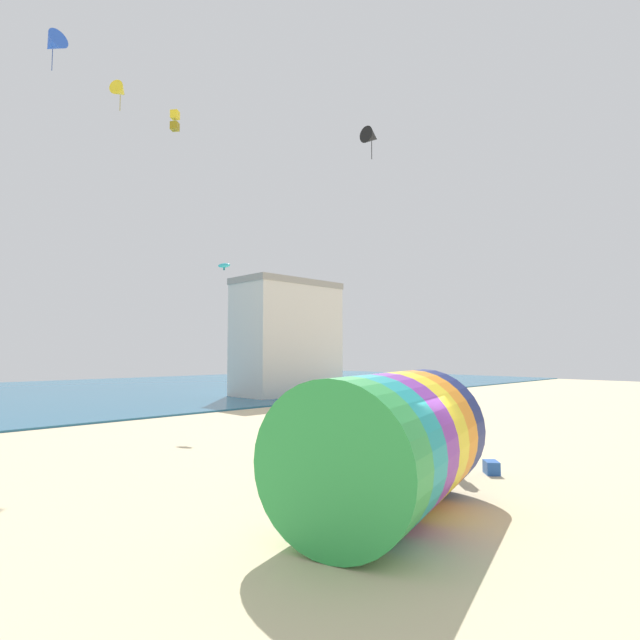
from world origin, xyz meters
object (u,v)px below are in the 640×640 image
(kite_yellow_box, at_px, (175,121))
(bystander_near_water, at_px, (296,429))
(kite_black_delta, at_px, (372,137))
(giant_inflatable_tube, at_px, (388,444))
(kite_cyan_parafoil, at_px, (224,265))
(kite_yellow_delta, at_px, (120,91))
(cooler_box, at_px, (491,467))
(kite_blue_delta, at_px, (53,44))
(kite_handler, at_px, (456,443))

(kite_yellow_box, distance_m, bystander_near_water, 16.59)
(kite_yellow_box, bearing_deg, kite_black_delta, -52.73)
(bystander_near_water, bearing_deg, giant_inflatable_tube, -115.69)
(kite_cyan_parafoil, distance_m, kite_yellow_delta, 9.72)
(giant_inflatable_tube, bearing_deg, kite_yellow_delta, 86.03)
(cooler_box, bearing_deg, kite_yellow_delta, 102.76)
(kite_black_delta, relative_size, kite_blue_delta, 0.80)
(kite_yellow_box, bearing_deg, giant_inflatable_tube, -101.68)
(giant_inflatable_tube, distance_m, kite_blue_delta, 23.48)
(kite_handler, bearing_deg, bystander_near_water, 101.47)
(kite_handler, height_order, kite_blue_delta, kite_blue_delta)
(kite_cyan_parafoil, distance_m, kite_blue_delta, 12.36)
(kite_cyan_parafoil, height_order, bystander_near_water, kite_cyan_parafoil)
(kite_black_delta, distance_m, kite_blue_delta, 14.95)
(giant_inflatable_tube, relative_size, kite_yellow_box, 5.80)
(bystander_near_water, xyz_separation_m, cooler_box, (2.01, -5.95, -0.64))
(kite_handler, distance_m, kite_yellow_delta, 22.42)
(giant_inflatable_tube, distance_m, kite_yellow_box, 20.43)
(kite_black_delta, bearing_deg, kite_yellow_delta, 129.71)
(cooler_box, bearing_deg, kite_handler, 148.62)
(kite_handler, distance_m, kite_cyan_parafoil, 15.72)
(giant_inflatable_tube, height_order, kite_yellow_delta, kite_yellow_delta)
(kite_yellow_box, bearing_deg, kite_blue_delta, 157.86)
(kite_yellow_delta, bearing_deg, cooler_box, -77.24)
(kite_handler, relative_size, cooler_box, 3.34)
(kite_blue_delta, height_order, cooler_box, kite_blue_delta)
(kite_handler, height_order, cooler_box, kite_handler)
(kite_cyan_parafoil, bearing_deg, kite_handler, -96.98)
(kite_cyan_parafoil, bearing_deg, giant_inflatable_tube, -111.34)
(kite_yellow_delta, bearing_deg, giant_inflatable_tube, -93.97)
(kite_yellow_delta, xyz_separation_m, cooler_box, (3.80, -16.79, -15.91))
(kite_blue_delta, bearing_deg, cooler_box, -68.32)
(kite_blue_delta, bearing_deg, kite_yellow_box, -22.14)
(giant_inflatable_tube, bearing_deg, cooler_box, 2.60)
(giant_inflatable_tube, height_order, cooler_box, giant_inflatable_tube)
(giant_inflatable_tube, xyz_separation_m, kite_cyan_parafoil, (5.78, 14.79, 6.34))
(kite_yellow_box, distance_m, kite_blue_delta, 5.94)
(cooler_box, bearing_deg, bystander_near_water, 108.68)
(kite_cyan_parafoil, bearing_deg, kite_blue_delta, 161.75)
(kite_cyan_parafoil, distance_m, kite_yellow_box, 7.36)
(kite_yellow_box, height_order, cooler_box, kite_yellow_box)
(kite_blue_delta, height_order, bystander_near_water, kite_blue_delta)
(kite_handler, xyz_separation_m, kite_yellow_box, (-0.91, 14.48, 13.79))
(kite_black_delta, bearing_deg, kite_handler, -125.26)
(kite_yellow_box, relative_size, kite_blue_delta, 0.57)
(kite_handler, bearing_deg, kite_cyan_parafoil, 83.02)
(kite_yellow_delta, bearing_deg, kite_cyan_parafoil, -25.82)
(bystander_near_water, bearing_deg, kite_yellow_delta, 99.38)
(kite_yellow_box, height_order, bystander_near_water, kite_yellow_box)
(kite_yellow_box, bearing_deg, cooler_box, -83.09)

